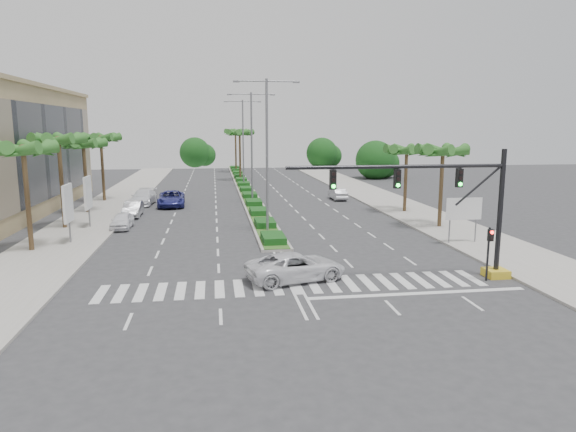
% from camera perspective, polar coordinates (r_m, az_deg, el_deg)
% --- Properties ---
extents(ground, '(160.00, 160.00, 0.00)m').
position_cam_1_polar(ground, '(27.65, 0.78, -7.76)').
color(ground, '#333335').
rests_on(ground, ground).
extents(footpath_right, '(6.00, 120.00, 0.15)m').
position_cam_1_polar(footpath_right, '(50.61, 14.35, 0.13)').
color(footpath_right, gray).
rests_on(footpath_right, ground).
extents(footpath_left, '(6.00, 120.00, 0.15)m').
position_cam_1_polar(footpath_left, '(48.05, -21.42, -0.75)').
color(footpath_left, gray).
rests_on(footpath_left, ground).
extents(median, '(2.20, 75.00, 0.20)m').
position_cam_1_polar(median, '(71.62, -4.89, 3.22)').
color(median, gray).
rests_on(median, ground).
extents(median_grass, '(1.80, 75.00, 0.04)m').
position_cam_1_polar(median_grass, '(71.60, -4.89, 3.31)').
color(median_grass, '#335B1F').
rests_on(median_grass, median).
extents(signal_gantry, '(12.60, 1.20, 7.20)m').
position_cam_1_polar(signal_gantry, '(29.69, 18.76, -0.19)').
color(signal_gantry, gold).
rests_on(signal_gantry, ground).
extents(pedestrian_signal, '(0.28, 0.36, 3.00)m').
position_cam_1_polar(pedestrian_signal, '(30.00, 21.46, -3.00)').
color(pedestrian_signal, black).
rests_on(pedestrian_signal, ground).
extents(direction_sign, '(2.70, 0.11, 3.40)m').
position_cam_1_polar(direction_sign, '(38.77, 18.94, 0.56)').
color(direction_sign, slate).
rests_on(direction_sign, ground).
extents(billboard_near, '(0.18, 2.10, 4.35)m').
position_cam_1_polar(billboard_near, '(39.77, -23.26, 1.25)').
color(billboard_near, slate).
rests_on(billboard_near, ground).
extents(billboard_far, '(0.18, 2.10, 4.35)m').
position_cam_1_polar(billboard_far, '(45.54, -21.35, 2.38)').
color(billboard_far, slate).
rests_on(billboard_far, ground).
extents(palm_left_near, '(4.57, 4.68, 7.55)m').
position_cam_1_polar(palm_left_near, '(38.11, -27.33, 6.25)').
color(palm_left_near, brown).
rests_on(palm_left_near, ground).
extents(palm_left_mid, '(4.57, 4.68, 7.95)m').
position_cam_1_polar(palm_left_mid, '(45.73, -24.13, 7.40)').
color(palm_left_mid, brown).
rests_on(palm_left_mid, ground).
extents(palm_left_far, '(4.57, 4.68, 7.35)m').
position_cam_1_polar(palm_left_far, '(53.49, -21.78, 7.17)').
color(palm_left_far, brown).
rests_on(palm_left_far, ground).
extents(palm_left_end, '(4.57, 4.68, 7.75)m').
position_cam_1_polar(palm_left_end, '(61.29, -20.08, 7.90)').
color(palm_left_end, brown).
rests_on(palm_left_end, ground).
extents(palm_right_near, '(4.57, 4.68, 7.05)m').
position_cam_1_polar(palm_right_near, '(44.20, 16.83, 6.65)').
color(palm_right_near, brown).
rests_on(palm_right_near, ground).
extents(palm_right_far, '(4.57, 4.68, 6.75)m').
position_cam_1_polar(palm_right_far, '(51.57, 13.05, 6.90)').
color(palm_right_far, brown).
rests_on(palm_right_far, ground).
extents(palm_median_a, '(4.57, 4.68, 8.05)m').
position_cam_1_polar(palm_median_a, '(81.13, -5.39, 9.00)').
color(palm_median_a, brown).
rests_on(palm_median_a, ground).
extents(palm_median_b, '(4.57, 4.68, 8.05)m').
position_cam_1_polar(palm_median_b, '(96.11, -5.86, 9.12)').
color(palm_median_b, brown).
rests_on(palm_median_b, ground).
extents(streetlight_near, '(5.10, 0.25, 12.00)m').
position_cam_1_polar(streetlight_near, '(40.26, -2.36, 7.64)').
color(streetlight_near, slate).
rests_on(streetlight_near, ground).
extents(streetlight_mid, '(5.10, 0.25, 12.00)m').
position_cam_1_polar(streetlight_mid, '(56.19, -4.06, 8.26)').
color(streetlight_mid, slate).
rests_on(streetlight_mid, ground).
extents(streetlight_far, '(5.10, 0.25, 12.00)m').
position_cam_1_polar(streetlight_far, '(72.15, -5.02, 8.61)').
color(streetlight_far, slate).
rests_on(streetlight_far, ground).
extents(car_parked_a, '(1.63, 3.89, 1.31)m').
position_cam_1_polar(car_parked_a, '(44.84, -17.95, -0.52)').
color(car_parked_a, white).
rests_on(car_parked_a, ground).
extents(car_parked_b, '(1.55, 4.40, 1.45)m').
position_cam_1_polar(car_parked_b, '(50.63, -16.85, 0.77)').
color(car_parked_b, '#B8B8BE').
rests_on(car_parked_b, ground).
extents(car_parked_c, '(2.98, 6.04, 1.65)m').
position_cam_1_polar(car_parked_c, '(56.05, -12.84, 1.90)').
color(car_parked_c, navy).
rests_on(car_parked_c, ground).
extents(car_parked_d, '(2.74, 5.73, 1.61)m').
position_cam_1_polar(car_parked_d, '(58.00, -15.77, 2.01)').
color(car_parked_d, white).
rests_on(car_parked_d, ground).
extents(car_crossing, '(6.02, 3.89, 1.54)m').
position_cam_1_polar(car_crossing, '(28.41, 0.90, -5.65)').
color(car_crossing, white).
rests_on(car_crossing, ground).
extents(car_right, '(1.53, 4.12, 1.35)m').
position_cam_1_polar(car_right, '(60.01, 5.55, 2.47)').
color(car_right, '#B8B8BD').
rests_on(car_right, ground).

